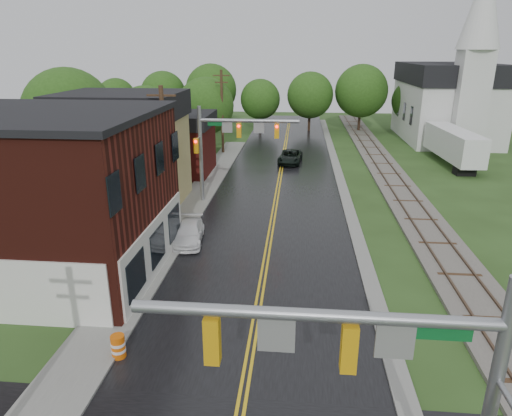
# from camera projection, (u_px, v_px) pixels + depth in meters

# --- Properties ---
(main_road) EXTENTS (10.00, 90.00, 0.02)m
(main_road) POSITION_uv_depth(u_px,v_px,m) (277.00, 192.00, 37.35)
(main_road) COLOR black
(main_road) RESTS_ON ground
(curb_right) EXTENTS (0.80, 70.00, 0.12)m
(curb_right) POSITION_uv_depth(u_px,v_px,m) (339.00, 177.00, 41.57)
(curb_right) COLOR gray
(curb_right) RESTS_ON ground
(sidewalk_left) EXTENTS (2.40, 50.00, 0.12)m
(sidewalk_left) POSITION_uv_depth(u_px,v_px,m) (189.00, 210.00, 33.20)
(sidewalk_left) COLOR gray
(sidewalk_left) RESTS_ON ground
(brick_building) EXTENTS (14.30, 10.30, 8.30)m
(brick_building) POSITION_uv_depth(u_px,v_px,m) (17.00, 194.00, 22.99)
(brick_building) COLOR #44150E
(brick_building) RESTS_ON ground
(yellow_house) EXTENTS (8.00, 7.00, 6.40)m
(yellow_house) POSITION_uv_depth(u_px,v_px,m) (126.00, 162.00, 33.51)
(yellow_house) COLOR tan
(yellow_house) RESTS_ON ground
(darkred_building) EXTENTS (7.00, 6.00, 4.40)m
(darkred_building) POSITION_uv_depth(u_px,v_px,m) (173.00, 150.00, 42.21)
(darkred_building) COLOR #3F0F0C
(darkred_building) RESTS_ON ground
(church) EXTENTS (10.40, 18.40, 20.00)m
(church) POSITION_uv_depth(u_px,v_px,m) (450.00, 94.00, 55.96)
(church) COLOR silver
(church) RESTS_ON ground
(railroad) EXTENTS (3.20, 80.00, 0.30)m
(railroad) POSITION_uv_depth(u_px,v_px,m) (391.00, 177.00, 41.13)
(railroad) COLOR #59544C
(railroad) RESTS_ON ground
(traffic_signal_near) EXTENTS (7.34, 0.30, 7.20)m
(traffic_signal_near) POSITION_uv_depth(u_px,v_px,m) (385.00, 372.00, 9.09)
(traffic_signal_near) COLOR gray
(traffic_signal_near) RESTS_ON ground
(traffic_signal_far) EXTENTS (7.34, 0.43, 7.20)m
(traffic_signal_far) POSITION_uv_depth(u_px,v_px,m) (229.00, 137.00, 33.20)
(traffic_signal_far) COLOR gray
(traffic_signal_far) RESTS_ON ground
(utility_pole_b) EXTENTS (1.80, 0.28, 9.00)m
(utility_pole_b) POSITION_uv_depth(u_px,v_px,m) (165.00, 155.00, 28.88)
(utility_pole_b) COLOR #382616
(utility_pole_b) RESTS_ON ground
(utility_pole_c) EXTENTS (1.80, 0.28, 9.00)m
(utility_pole_c) POSITION_uv_depth(u_px,v_px,m) (222.00, 111.00, 49.55)
(utility_pole_c) COLOR #382616
(utility_pole_c) RESTS_ON ground
(tree_left_b) EXTENTS (7.60, 7.60, 9.69)m
(tree_left_b) POSITION_uv_depth(u_px,v_px,m) (70.00, 115.00, 38.83)
(tree_left_b) COLOR black
(tree_left_b) RESTS_ON ground
(tree_left_c) EXTENTS (6.00, 6.00, 7.65)m
(tree_left_c) POSITION_uv_depth(u_px,v_px,m) (147.00, 117.00, 46.39)
(tree_left_c) COLOR black
(tree_left_c) RESTS_ON ground
(tree_left_e) EXTENTS (6.40, 6.40, 8.16)m
(tree_left_e) POSITION_uv_depth(u_px,v_px,m) (207.00, 107.00, 51.49)
(tree_left_e) COLOR black
(tree_left_e) RESTS_ON ground
(suv_dark) EXTENTS (2.62, 4.90, 1.31)m
(suv_dark) POSITION_uv_depth(u_px,v_px,m) (290.00, 157.00, 46.47)
(suv_dark) COLOR black
(suv_dark) RESTS_ON ground
(pickup_white) EXTENTS (2.10, 4.19, 1.17)m
(pickup_white) POSITION_uv_depth(u_px,v_px,m) (189.00, 233.00, 27.44)
(pickup_white) COLOR white
(pickup_white) RESTS_ON ground
(semi_trailer) EXTENTS (2.99, 10.98, 3.52)m
(semi_trailer) POSITION_uv_depth(u_px,v_px,m) (454.00, 144.00, 45.40)
(semi_trailer) COLOR black
(semi_trailer) RESTS_ON ground
(construction_barrel) EXTENTS (0.67, 0.67, 0.94)m
(construction_barrel) POSITION_uv_depth(u_px,v_px,m) (118.00, 346.00, 17.17)
(construction_barrel) COLOR #D55709
(construction_barrel) RESTS_ON ground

